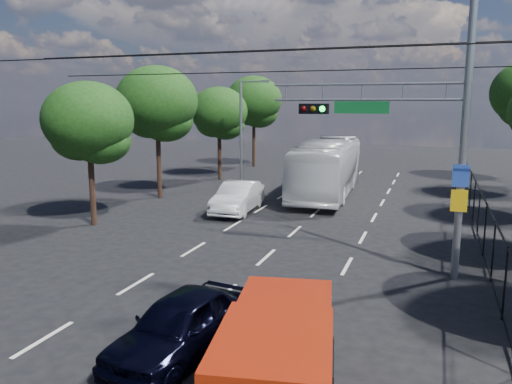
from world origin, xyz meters
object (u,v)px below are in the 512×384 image
at_px(signal_mast, 424,116).
at_px(red_pickup, 280,358).
at_px(white_bus, 328,167).
at_px(white_van, 238,197).
at_px(navy_hatchback, 180,325).

distance_m(signal_mast, red_pickup, 9.91).
height_order(red_pickup, white_bus, white_bus).
xyz_separation_m(red_pickup, white_van, (-7.10, 15.64, -0.27)).
relative_size(signal_mast, white_bus, 0.77).
bearing_deg(signal_mast, white_van, 143.06).
bearing_deg(red_pickup, white_bus, 99.56).
distance_m(navy_hatchback, white_bus, 21.10).
distance_m(red_pickup, white_van, 17.18).
bearing_deg(navy_hatchback, red_pickup, -16.70).
height_order(signal_mast, white_bus, signal_mast).
distance_m(signal_mast, white_bus, 15.14).
distance_m(signal_mast, white_van, 12.31).
height_order(white_bus, white_van, white_bus).
bearing_deg(white_van, navy_hatchback, -77.37).
relative_size(navy_hatchback, white_van, 0.89).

